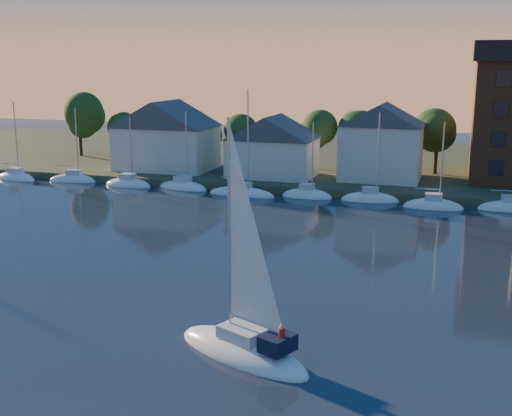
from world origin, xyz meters
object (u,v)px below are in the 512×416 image
at_px(hero_sailboat, 244,346).
at_px(clubhouse_centre, 273,145).
at_px(clubhouse_west, 166,134).
at_px(clubhouse_east, 382,141).

bearing_deg(hero_sailboat, clubhouse_centre, -51.26).
relative_size(clubhouse_west, clubhouse_centre, 1.18).
relative_size(clubhouse_west, clubhouse_east, 1.30).
xyz_separation_m(clubhouse_centre, hero_sailboat, (13.20, -50.07, -4.54)).
distance_m(clubhouse_west, clubhouse_east, 30.02).
height_order(clubhouse_east, hero_sailboat, hero_sailboat).
xyz_separation_m(clubhouse_west, clubhouse_east, (30.00, 1.00, 0.07)).
bearing_deg(clubhouse_centre, clubhouse_east, 8.13).
distance_m(clubhouse_west, clubhouse_centre, 16.05).
bearing_deg(clubhouse_east, clubhouse_centre, -171.87).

